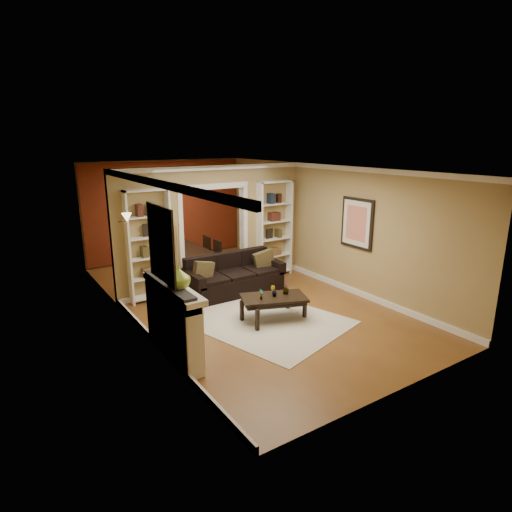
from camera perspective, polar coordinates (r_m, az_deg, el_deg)
floor at (r=8.97m, az=-1.94°, el=-5.84°), size 8.00×8.00×0.00m
ceiling at (r=8.39m, az=-2.11°, el=11.64°), size 8.00×8.00×0.00m
wall_back at (r=12.12m, az=-11.92°, el=6.03°), size 8.00×0.00×8.00m
wall_front at (r=5.68m, az=19.46°, el=-5.00°), size 8.00×0.00×8.00m
wall_left at (r=7.69m, az=-16.51°, el=0.48°), size 0.00×8.00×8.00m
wall_right at (r=9.90m, az=9.21°, el=4.13°), size 0.00×8.00×8.00m
partition_wall at (r=9.60m, az=-5.74°, el=3.91°), size 4.50×0.15×2.70m
red_back_panel at (r=12.10m, az=-11.86°, el=5.87°), size 4.44×0.04×2.64m
dining_window at (r=12.03m, az=-11.84°, el=6.93°), size 0.78×0.03×0.98m
area_rug at (r=8.08m, az=0.20°, el=-8.26°), size 3.01×3.62×0.01m
sofa at (r=9.25m, az=-2.86°, el=-2.46°), size 2.13×0.92×0.83m
pillow_left at (r=8.83m, az=-7.05°, el=-2.00°), size 0.45×0.18×0.44m
pillow_right at (r=9.56m, az=1.10°, el=-0.49°), size 0.47×0.19×0.46m
coffee_table at (r=7.97m, az=2.36°, el=-6.92°), size 1.33×1.02×0.45m
plant_left at (r=7.70m, az=0.71°, el=-5.15°), size 0.12×0.10×0.19m
plant_center at (r=7.85m, az=2.39°, el=-4.70°), size 0.15×0.14×0.21m
plant_right at (r=8.00m, az=4.00°, el=-4.30°), size 0.17×0.17×0.22m
bookshelf_left at (r=8.90m, az=-14.07°, el=1.29°), size 0.90×0.30×2.30m
bookshelf_right at (r=10.29m, az=2.41°, el=3.61°), size 0.90×0.30×2.30m
fireplace at (r=6.64m, az=-10.82°, el=-8.54°), size 0.32×1.70×1.16m
vase at (r=6.17m, az=-10.34°, el=-2.81°), size 0.39×0.39×0.36m
mirror at (r=6.21m, az=-12.57°, el=1.57°), size 0.03×0.95×1.10m
wall_sconce at (r=8.14m, az=-17.24°, el=4.68°), size 0.18×0.18×0.22m
framed_art at (r=9.14m, az=13.29°, el=4.27°), size 0.04×0.85×1.05m
dining_table at (r=10.98m, az=-9.35°, el=-0.45°), size 1.67×0.93×0.59m
dining_chair_nw at (r=10.49m, az=-11.45°, el=-0.77°), size 0.50×0.50×0.77m
dining_chair_ne at (r=10.92m, az=-6.10°, el=0.10°), size 0.46×0.46×0.78m
dining_chair_sw at (r=11.01m, az=-12.63°, el=0.21°), size 0.50×0.50×0.88m
dining_chair_se at (r=11.44m, az=-7.47°, el=0.76°), size 0.48×0.48×0.78m
chandelier at (r=10.84m, az=-9.55°, el=8.66°), size 0.50×0.50×0.30m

